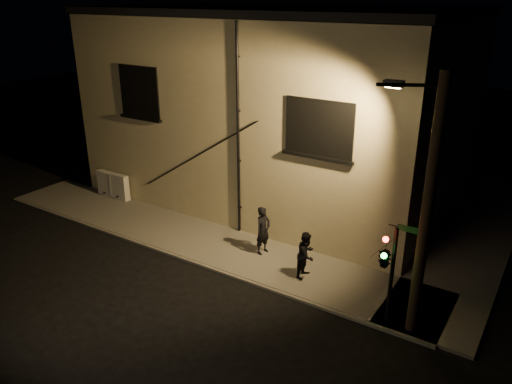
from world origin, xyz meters
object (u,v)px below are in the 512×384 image
Objects in this scene: pedestrian_b at (306,255)px; traffic_signal at (386,257)px; utility_cabinet at (113,185)px; pedestrian_a at (263,230)px; streetlamp_pole at (425,206)px.

traffic_signal is at bearing -108.80° from pedestrian_b.
utility_cabinet is at bearing 170.01° from traffic_signal.
pedestrian_b reaches higher than utility_cabinet.
traffic_signal is (5.22, -1.70, 1.25)m from pedestrian_a.
pedestrian_b is at bearing -96.41° from pedestrian_a.
pedestrian_b is 3.52m from traffic_signal.
utility_cabinet is at bearing 83.31° from pedestrian_b.
traffic_signal is 1.94m from streetlamp_pole.
streetlamp_pole reaches higher than utility_cabinet.
traffic_signal reaches higher than pedestrian_b.
utility_cabinet is at bearing 94.54° from pedestrian_a.
pedestrian_b is (11.20, -1.43, 0.22)m from utility_cabinet.
traffic_signal is at bearing -167.04° from streetlamp_pole.
streetlamp_pole is at bearing -8.72° from utility_cabinet.
traffic_signal is 0.43× the size of streetlamp_pole.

